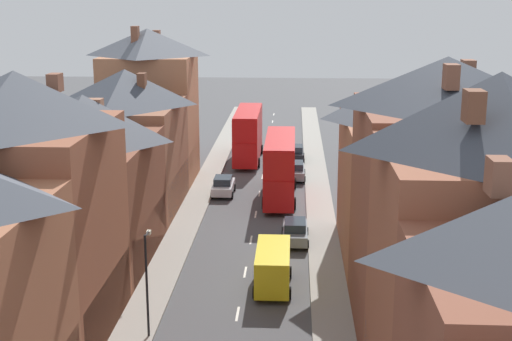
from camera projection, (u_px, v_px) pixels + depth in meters
pavement_left at (195, 205)px, 58.30m from camera, size 2.20×104.00×0.14m
pavement_right at (320, 207)px, 57.77m from camera, size 2.20×104.00×0.14m
centre_line_dashes at (256, 214)px, 56.11m from camera, size 0.14×97.80×0.01m
terrace_row_left at (52, 203)px, 38.69m from camera, size 8.00×63.59×14.17m
terrace_row_right at (466, 250)px, 29.71m from camera, size 8.00×45.34×14.25m
double_decker_bus_lead at (248, 134)px, 73.56m from camera, size 2.74×10.80×5.30m
double_decker_bus_mid_street at (280, 166)px, 59.74m from camera, size 2.74×10.80×5.30m
car_near_blue at (223, 186)px, 61.41m from camera, size 1.90×4.02×1.62m
car_near_silver at (295, 153)px, 73.68m from camera, size 1.90×4.17×1.70m
car_parked_left_a at (295, 170)px, 66.68m from camera, size 1.90×4.43×1.65m
car_parked_left_b at (295, 231)px, 49.67m from camera, size 1.90×4.33×1.62m
delivery_van at (273, 266)px, 41.86m from camera, size 2.20×5.20×2.41m
street_lamp at (147, 277)px, 35.30m from camera, size 0.20×1.12×5.50m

